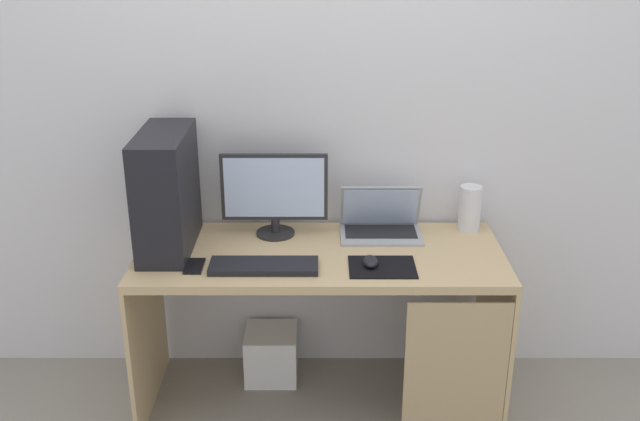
{
  "coord_description": "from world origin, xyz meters",
  "views": [
    {
      "loc": [
        -0.0,
        -2.69,
        1.97
      ],
      "look_at": [
        0.0,
        0.0,
        0.9
      ],
      "focal_mm": 40.93,
      "sensor_mm": 36.0,
      "label": 1
    }
  ],
  "objects_px": {
    "pc_tower": "(166,191)",
    "cell_phone": "(195,266)",
    "monitor": "(274,193)",
    "laptop": "(381,224)",
    "keyboard": "(264,266)",
    "mouse_left": "(371,261)",
    "subwoofer": "(271,354)",
    "speaker": "(470,208)"
  },
  "relations": [
    {
      "from": "pc_tower",
      "to": "cell_phone",
      "type": "height_order",
      "value": "pc_tower"
    },
    {
      "from": "monitor",
      "to": "laptop",
      "type": "height_order",
      "value": "monitor"
    },
    {
      "from": "laptop",
      "to": "keyboard",
      "type": "height_order",
      "value": "laptop"
    },
    {
      "from": "laptop",
      "to": "mouse_left",
      "type": "xyz_separation_m",
      "value": [
        -0.06,
        -0.32,
        -0.02
      ]
    },
    {
      "from": "pc_tower",
      "to": "mouse_left",
      "type": "xyz_separation_m",
      "value": [
        0.81,
        -0.19,
        -0.22
      ]
    },
    {
      "from": "pc_tower",
      "to": "keyboard",
      "type": "height_order",
      "value": "pc_tower"
    },
    {
      "from": "keyboard",
      "to": "monitor",
      "type": "bearing_deg",
      "value": 85.46
    },
    {
      "from": "pc_tower",
      "to": "subwoofer",
      "type": "height_order",
      "value": "pc_tower"
    },
    {
      "from": "pc_tower",
      "to": "speaker",
      "type": "height_order",
      "value": "pc_tower"
    },
    {
      "from": "monitor",
      "to": "pc_tower",
      "type": "bearing_deg",
      "value": -164.03
    },
    {
      "from": "mouse_left",
      "to": "cell_phone",
      "type": "height_order",
      "value": "mouse_left"
    },
    {
      "from": "speaker",
      "to": "cell_phone",
      "type": "bearing_deg",
      "value": -161.91
    },
    {
      "from": "speaker",
      "to": "keyboard",
      "type": "xyz_separation_m",
      "value": [
        -0.86,
        -0.38,
        -0.09
      ]
    },
    {
      "from": "pc_tower",
      "to": "mouse_left",
      "type": "bearing_deg",
      "value": -12.85
    },
    {
      "from": "laptop",
      "to": "cell_phone",
      "type": "xyz_separation_m",
      "value": [
        -0.75,
        -0.33,
        -0.04
      ]
    },
    {
      "from": "pc_tower",
      "to": "speaker",
      "type": "bearing_deg",
      "value": 8.04
    },
    {
      "from": "mouse_left",
      "to": "speaker",
      "type": "bearing_deg",
      "value": 38.96
    },
    {
      "from": "monitor",
      "to": "cell_phone",
      "type": "xyz_separation_m",
      "value": [
        -0.3,
        -0.31,
        -0.19
      ]
    },
    {
      "from": "pc_tower",
      "to": "subwoofer",
      "type": "bearing_deg",
      "value": 19.1
    },
    {
      "from": "laptop",
      "to": "subwoofer",
      "type": "relative_size",
      "value": 1.46
    },
    {
      "from": "mouse_left",
      "to": "laptop",
      "type": "bearing_deg",
      "value": 78.8
    },
    {
      "from": "pc_tower",
      "to": "laptop",
      "type": "xyz_separation_m",
      "value": [
        0.88,
        0.13,
        -0.2
      ]
    },
    {
      "from": "keyboard",
      "to": "cell_phone",
      "type": "bearing_deg",
      "value": 177.21
    },
    {
      "from": "mouse_left",
      "to": "subwoofer",
      "type": "bearing_deg",
      "value": 142.64
    },
    {
      "from": "laptop",
      "to": "mouse_left",
      "type": "distance_m",
      "value": 0.33
    },
    {
      "from": "laptop",
      "to": "cell_phone",
      "type": "bearing_deg",
      "value": -156.39
    },
    {
      "from": "monitor",
      "to": "keyboard",
      "type": "height_order",
      "value": "monitor"
    },
    {
      "from": "mouse_left",
      "to": "cell_phone",
      "type": "distance_m",
      "value": 0.68
    },
    {
      "from": "monitor",
      "to": "subwoofer",
      "type": "xyz_separation_m",
      "value": [
        -0.03,
        0.01,
        -0.79
      ]
    },
    {
      "from": "monitor",
      "to": "speaker",
      "type": "xyz_separation_m",
      "value": [
        0.84,
        0.06,
        -0.09
      ]
    },
    {
      "from": "mouse_left",
      "to": "cell_phone",
      "type": "relative_size",
      "value": 0.74
    },
    {
      "from": "subwoofer",
      "to": "cell_phone",
      "type": "bearing_deg",
      "value": -128.79
    },
    {
      "from": "monitor",
      "to": "laptop",
      "type": "distance_m",
      "value": 0.47
    },
    {
      "from": "laptop",
      "to": "speaker",
      "type": "bearing_deg",
      "value": 6.46
    },
    {
      "from": "pc_tower",
      "to": "speaker",
      "type": "xyz_separation_m",
      "value": [
        1.26,
        0.18,
        -0.14
      ]
    },
    {
      "from": "subwoofer",
      "to": "mouse_left",
      "type": "bearing_deg",
      "value": -37.36
    },
    {
      "from": "keyboard",
      "to": "mouse_left",
      "type": "xyz_separation_m",
      "value": [
        0.41,
        0.02,
        0.01
      ]
    },
    {
      "from": "monitor",
      "to": "speaker",
      "type": "bearing_deg",
      "value": 3.87
    },
    {
      "from": "laptop",
      "to": "keyboard",
      "type": "bearing_deg",
      "value": -144.52
    },
    {
      "from": "laptop",
      "to": "subwoofer",
      "type": "bearing_deg",
      "value": 179.86
    },
    {
      "from": "pc_tower",
      "to": "cell_phone",
      "type": "relative_size",
      "value": 3.74
    },
    {
      "from": "monitor",
      "to": "cell_phone",
      "type": "height_order",
      "value": "monitor"
    }
  ]
}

